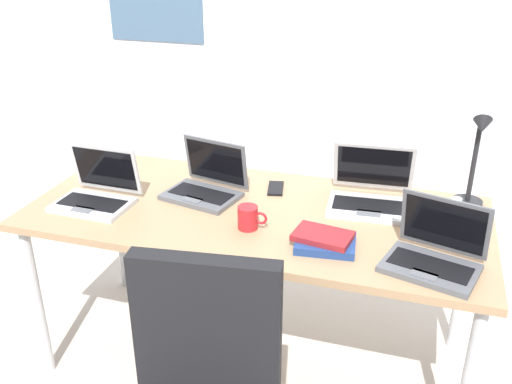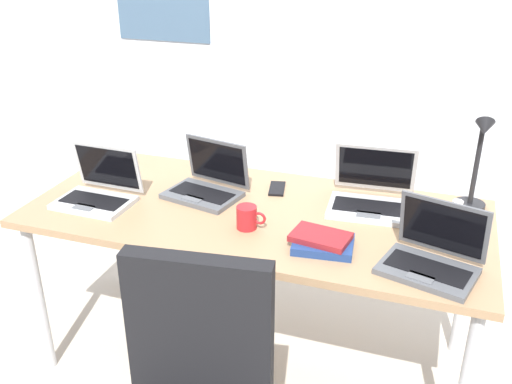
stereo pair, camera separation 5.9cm
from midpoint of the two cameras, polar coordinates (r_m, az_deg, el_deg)
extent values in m
plane|color=#B7AD9E|center=(2.68, -0.66, -16.08)|extent=(12.00, 12.00, 0.00)
cube|color=silver|center=(3.12, 5.65, 16.40)|extent=(6.00, 0.12, 2.60)
cube|color=#9E7A56|center=(2.27, -0.75, -2.18)|extent=(1.80, 0.80, 0.03)
cylinder|color=#B2B5BA|center=(2.57, -21.60, -10.16)|extent=(0.04, 0.04, 0.71)
cylinder|color=#B2B5BA|center=(3.04, -13.97, -3.36)|extent=(0.04, 0.04, 0.71)
cylinder|color=#B2B5BA|center=(2.67, 19.29, -8.36)|extent=(0.04, 0.04, 0.71)
cylinder|color=black|center=(2.46, 19.65, -0.93)|extent=(0.12, 0.12, 0.02)
cylinder|color=black|center=(2.39, 20.26, 2.91)|extent=(0.02, 0.02, 0.34)
cylinder|color=black|center=(2.30, 20.91, 6.48)|extent=(0.01, 0.08, 0.01)
cone|color=black|center=(2.26, 20.95, 6.18)|extent=(0.07, 0.09, 0.09)
cube|color=#515459|center=(2.37, -6.19, -0.39)|extent=(0.33, 0.26, 0.02)
cube|color=black|center=(2.37, -6.20, -0.14)|extent=(0.28, 0.16, 0.00)
cube|color=#595B60|center=(2.32, -7.14, -0.75)|extent=(0.09, 0.06, 0.00)
cube|color=#515459|center=(2.42, -4.73, 3.02)|extent=(0.30, 0.10, 0.20)
cube|color=black|center=(2.41, -4.80, 2.99)|extent=(0.27, 0.08, 0.17)
cube|color=#515459|center=(1.95, 16.09, -7.32)|extent=(0.34, 0.27, 0.02)
cube|color=black|center=(1.95, 16.13, -7.04)|extent=(0.28, 0.18, 0.00)
cube|color=#595B60|center=(1.89, 15.51, -7.96)|extent=(0.09, 0.07, 0.00)
cube|color=#515459|center=(2.00, 17.49, -3.08)|extent=(0.29, 0.12, 0.20)
cube|color=black|center=(1.99, 17.45, -3.13)|extent=(0.26, 0.10, 0.17)
cube|color=#B7BABC|center=(2.30, 10.51, -1.55)|extent=(0.34, 0.25, 0.02)
cube|color=black|center=(2.29, 10.53, -1.30)|extent=(0.29, 0.14, 0.00)
cube|color=#595B60|center=(2.23, 10.41, -2.11)|extent=(0.09, 0.06, 0.00)
cube|color=#B7BABC|center=(2.39, 10.95, 2.49)|extent=(0.33, 0.10, 0.21)
cube|color=black|center=(2.38, 10.94, 2.48)|extent=(0.30, 0.08, 0.18)
cube|color=#B7BABC|center=(2.38, -16.68, -1.25)|extent=(0.30, 0.21, 0.02)
cube|color=black|center=(2.38, -16.71, -1.00)|extent=(0.27, 0.12, 0.00)
cube|color=#595B60|center=(2.33, -17.62, -1.68)|extent=(0.08, 0.05, 0.00)
cube|color=#B7BABC|center=(2.43, -15.43, 2.28)|extent=(0.30, 0.05, 0.20)
cube|color=black|center=(2.42, -15.50, 2.26)|extent=(0.27, 0.04, 0.17)
ellipsoid|color=black|center=(2.61, -4.64, 2.24)|extent=(0.08, 0.11, 0.03)
cube|color=black|center=(2.44, 1.28, 0.37)|extent=(0.09, 0.15, 0.01)
cylinder|color=gold|center=(2.32, 18.54, -1.64)|extent=(0.04, 0.04, 0.06)
cylinder|color=white|center=(2.30, 18.67, -0.76)|extent=(0.04, 0.04, 0.01)
cube|color=navy|center=(2.02, 6.10, -5.11)|extent=(0.22, 0.18, 0.03)
cube|color=maroon|center=(2.01, 5.83, -4.39)|extent=(0.22, 0.16, 0.02)
cylinder|color=#B21E23|center=(2.11, -1.63, -2.56)|extent=(0.08, 0.08, 0.09)
torus|color=#B21E23|center=(2.10, -0.34, -2.64)|extent=(0.05, 0.01, 0.05)
cube|color=black|center=(1.66, -6.00, -13.70)|extent=(0.42, 0.11, 0.48)
camera|label=1|loc=(0.03, -90.76, -0.36)|focal=40.12mm
camera|label=2|loc=(0.03, 89.24, 0.36)|focal=40.12mm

